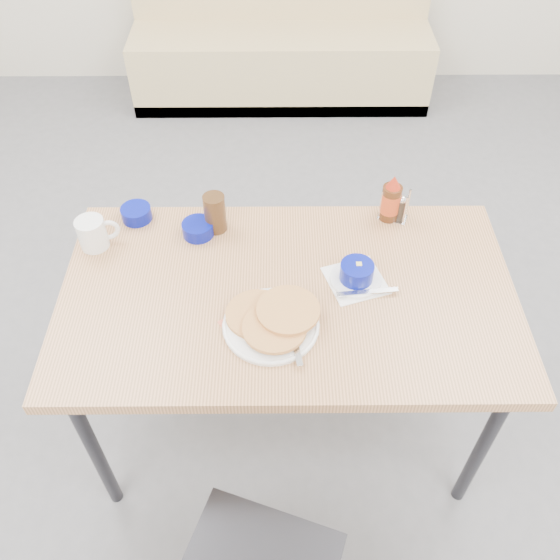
{
  "coord_description": "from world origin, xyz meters",
  "views": [
    {
      "loc": [
        -0.03,
        -0.96,
        2.12
      ],
      "look_at": [
        -0.02,
        0.24,
        0.82
      ],
      "focal_mm": 38.0,
      "sensor_mm": 36.0,
      "label": 1
    }
  ],
  "objects_px": {
    "pancake_plate": "(272,321)",
    "grits_setting": "(357,274)",
    "butter_bowl": "(198,229)",
    "booth_bench": "(281,42)",
    "coffee_mug": "(93,233)",
    "condiment_caddy": "(394,208)",
    "amber_tumbler": "(215,213)",
    "syrup_bottle": "(391,200)",
    "dining_table": "(288,304)",
    "creamer_bowl": "(136,213)"
  },
  "relations": [
    {
      "from": "amber_tumbler",
      "to": "butter_bowl",
      "type": "bearing_deg",
      "value": -154.46
    },
    {
      "from": "dining_table",
      "to": "butter_bowl",
      "type": "xyz_separation_m",
      "value": [
        -0.3,
        0.26,
        0.09
      ]
    },
    {
      "from": "pancake_plate",
      "to": "grits_setting",
      "type": "bearing_deg",
      "value": 33.88
    },
    {
      "from": "syrup_bottle",
      "to": "dining_table",
      "type": "bearing_deg",
      "value": -135.9
    },
    {
      "from": "amber_tumbler",
      "to": "pancake_plate",
      "type": "bearing_deg",
      "value": -65.69
    },
    {
      "from": "syrup_bottle",
      "to": "coffee_mug",
      "type": "bearing_deg",
      "value": -172.35
    },
    {
      "from": "creamer_bowl",
      "to": "syrup_bottle",
      "type": "relative_size",
      "value": 0.59
    },
    {
      "from": "dining_table",
      "to": "butter_bowl",
      "type": "bearing_deg",
      "value": 138.84
    },
    {
      "from": "dining_table",
      "to": "creamer_bowl",
      "type": "relative_size",
      "value": 13.61
    },
    {
      "from": "booth_bench",
      "to": "syrup_bottle",
      "type": "height_order",
      "value": "booth_bench"
    },
    {
      "from": "booth_bench",
      "to": "pancake_plate",
      "type": "bearing_deg",
      "value": -91.03
    },
    {
      "from": "booth_bench",
      "to": "grits_setting",
      "type": "bearing_deg",
      "value": -85.15
    },
    {
      "from": "booth_bench",
      "to": "coffee_mug",
      "type": "relative_size",
      "value": 14.11
    },
    {
      "from": "dining_table",
      "to": "pancake_plate",
      "type": "distance_m",
      "value": 0.16
    },
    {
      "from": "booth_bench",
      "to": "grits_setting",
      "type": "xyz_separation_m",
      "value": [
        0.21,
        -2.49,
        0.44
      ]
    },
    {
      "from": "booth_bench",
      "to": "dining_table",
      "type": "height_order",
      "value": "booth_bench"
    },
    {
      "from": "coffee_mug",
      "to": "amber_tumbler",
      "type": "bearing_deg",
      "value": 11.45
    },
    {
      "from": "amber_tumbler",
      "to": "coffee_mug",
      "type": "bearing_deg",
      "value": -168.55
    },
    {
      "from": "dining_table",
      "to": "creamer_bowl",
      "type": "distance_m",
      "value": 0.62
    },
    {
      "from": "pancake_plate",
      "to": "amber_tumbler",
      "type": "relative_size",
      "value": 2.13
    },
    {
      "from": "booth_bench",
      "to": "coffee_mug",
      "type": "xyz_separation_m",
      "value": [
        -0.63,
        -2.33,
        0.46
      ]
    },
    {
      "from": "dining_table",
      "to": "coffee_mug",
      "type": "bearing_deg",
      "value": 161.6
    },
    {
      "from": "dining_table",
      "to": "pancake_plate",
      "type": "bearing_deg",
      "value": -109.77
    },
    {
      "from": "butter_bowl",
      "to": "condiment_caddy",
      "type": "xyz_separation_m",
      "value": [
        0.66,
        0.08,
        0.02
      ]
    },
    {
      "from": "pancake_plate",
      "to": "creamer_bowl",
      "type": "relative_size",
      "value": 2.83
    },
    {
      "from": "dining_table",
      "to": "creamer_bowl",
      "type": "xyz_separation_m",
      "value": [
        -0.51,
        0.34,
        0.08
      ]
    },
    {
      "from": "condiment_caddy",
      "to": "booth_bench",
      "type": "bearing_deg",
      "value": 121.03
    },
    {
      "from": "pancake_plate",
      "to": "creamer_bowl",
      "type": "xyz_separation_m",
      "value": [
        -0.47,
        0.47,
        0.0
      ]
    },
    {
      "from": "booth_bench",
      "to": "butter_bowl",
      "type": "xyz_separation_m",
      "value": [
        -0.3,
        -2.27,
        0.43
      ]
    },
    {
      "from": "amber_tumbler",
      "to": "condiment_caddy",
      "type": "height_order",
      "value": "amber_tumbler"
    },
    {
      "from": "coffee_mug",
      "to": "grits_setting",
      "type": "height_order",
      "value": "coffee_mug"
    },
    {
      "from": "creamer_bowl",
      "to": "condiment_caddy",
      "type": "bearing_deg",
      "value": 0.0
    },
    {
      "from": "grits_setting",
      "to": "creamer_bowl",
      "type": "bearing_deg",
      "value": 157.61
    },
    {
      "from": "butter_bowl",
      "to": "condiment_caddy",
      "type": "bearing_deg",
      "value": 6.92
    },
    {
      "from": "amber_tumbler",
      "to": "syrup_bottle",
      "type": "distance_m",
      "value": 0.59
    },
    {
      "from": "booth_bench",
      "to": "pancake_plate",
      "type": "distance_m",
      "value": 2.7
    },
    {
      "from": "grits_setting",
      "to": "butter_bowl",
      "type": "relative_size",
      "value": 2.21
    },
    {
      "from": "amber_tumbler",
      "to": "condiment_caddy",
      "type": "relative_size",
      "value": 1.17
    },
    {
      "from": "booth_bench",
      "to": "amber_tumbler",
      "type": "xyz_separation_m",
      "value": [
        -0.24,
        -2.25,
        0.48
      ]
    },
    {
      "from": "coffee_mug",
      "to": "booth_bench",
      "type": "bearing_deg",
      "value": 74.9
    },
    {
      "from": "dining_table",
      "to": "grits_setting",
      "type": "distance_m",
      "value": 0.23
    },
    {
      "from": "pancake_plate",
      "to": "amber_tumbler",
      "type": "height_order",
      "value": "amber_tumbler"
    },
    {
      "from": "dining_table",
      "to": "pancake_plate",
      "type": "height_order",
      "value": "pancake_plate"
    },
    {
      "from": "amber_tumbler",
      "to": "syrup_bottle",
      "type": "relative_size",
      "value": 0.78
    },
    {
      "from": "butter_bowl",
      "to": "condiment_caddy",
      "type": "relative_size",
      "value": 0.9
    },
    {
      "from": "booth_bench",
      "to": "butter_bowl",
      "type": "bearing_deg",
      "value": -97.43
    },
    {
      "from": "coffee_mug",
      "to": "butter_bowl",
      "type": "bearing_deg",
      "value": 8.74
    },
    {
      "from": "pancake_plate",
      "to": "coffee_mug",
      "type": "distance_m",
      "value": 0.67
    },
    {
      "from": "amber_tumbler",
      "to": "booth_bench",
      "type": "bearing_deg",
      "value": 83.95
    },
    {
      "from": "butter_bowl",
      "to": "pancake_plate",
      "type": "bearing_deg",
      "value": -57.68
    }
  ]
}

